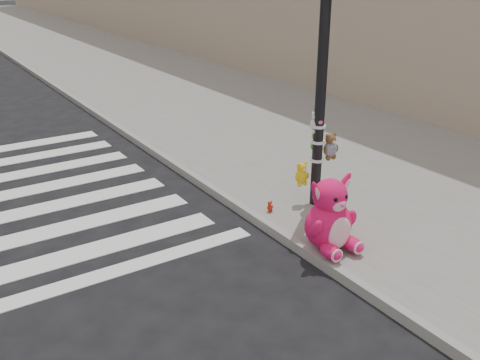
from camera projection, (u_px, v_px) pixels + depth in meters
ground at (241, 322)px, 6.04m from camera, size 120.00×120.00×0.00m
sidewalk_near at (199, 93)px, 16.30m from camera, size 7.00×80.00×0.14m
curb_edge at (88, 109)px, 14.56m from camera, size 0.12×80.00×0.15m
signal_pole at (320, 105)px, 8.10m from camera, size 0.70×0.48×4.00m
pink_bunny at (330, 219)px, 7.17m from camera, size 0.75×0.79×1.07m
red_teddy at (270, 206)px, 8.36m from camera, size 0.13×0.10×0.18m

